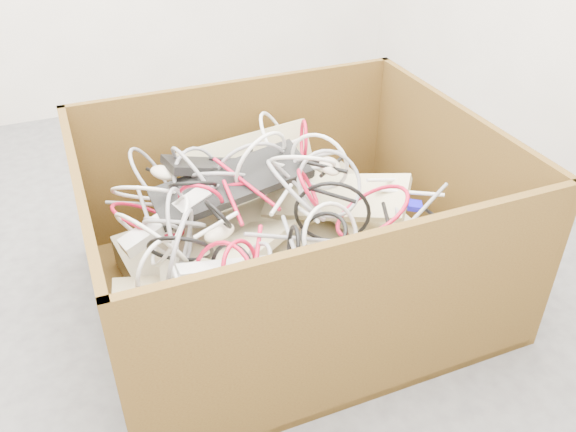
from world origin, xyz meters
name	(u,v)px	position (x,y,z in m)	size (l,w,h in m)	color
ground	(217,258)	(0.00, 0.00, 0.00)	(3.00, 3.00, 0.00)	#48494B
cardboard_box	(286,259)	(0.16, -0.27, 0.15)	(1.21, 1.01, 0.59)	#432C10
keyboard_pile	(280,220)	(0.16, -0.24, 0.28)	(1.05, 0.87, 0.36)	#C9BE8E
mice_scatter	(270,200)	(0.12, -0.24, 0.37)	(0.64, 0.61, 0.21)	beige
power_strip_left	(167,220)	(-0.19, -0.22, 0.36)	(0.30, 0.05, 0.04)	silver
power_strip_right	(229,270)	(-0.09, -0.50, 0.35)	(0.28, 0.05, 0.04)	silver
vga_plug	(414,206)	(0.54, -0.41, 0.35)	(0.04, 0.04, 0.02)	#100CC0
cable_tangle	(236,204)	(0.01, -0.27, 0.40)	(1.06, 0.90, 0.39)	gray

